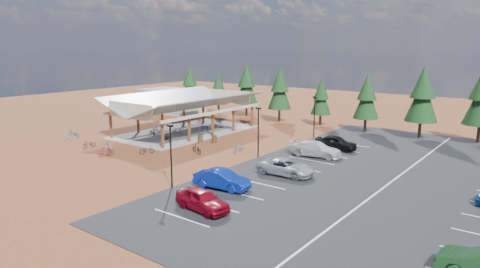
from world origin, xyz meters
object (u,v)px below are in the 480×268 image
lamp_post_1 (258,129)px  bike_14 (238,148)px  bike_5 (177,132)px  car_2 (286,167)px  lamp_post_2 (314,114)px  bike_8 (89,144)px  bike_4 (168,138)px  bike_6 (205,128)px  bike_13 (108,146)px  bike_pavilion (186,103)px  trash_bin_1 (214,139)px  lamp_post_0 (171,152)px  car_4 (336,143)px  car_3 (316,149)px  bike_12 (147,150)px  bike_0 (152,132)px  bike_3 (201,120)px  car_0 (202,200)px  bike_2 (186,123)px  bike_11 (106,151)px  trash_bin_0 (200,139)px  bike_16 (197,149)px  bike_10 (74,134)px  bike_9 (68,136)px  car_1 (222,179)px  bike_1 (156,129)px  bike_7 (218,124)px  outbuilding (172,101)px

lamp_post_1 → bike_14: 3.81m
bike_5 → car_2: size_ratio=0.34×
lamp_post_2 → car_2: lamp_post_2 is taller
bike_8 → bike_4: bearing=50.8°
bike_6 → bike_13: bearing=-176.7°
bike_pavilion → trash_bin_1: bike_pavilion is taller
lamp_post_0 → car_4: bearing=76.2°
bike_6 → car_3: 17.80m
bike_5 → bike_12: size_ratio=1.06×
bike_0 → car_4: size_ratio=0.38×
bike_3 → car_0: car_0 is taller
bike_0 → bike_2: 7.64m
bike_13 → bike_11: bearing=69.6°
lamp_post_1 → bike_8: (-17.24, -8.06, -2.52)m
car_4 → trash_bin_0: bearing=110.1°
bike_4 → bike_12: size_ratio=1.03×
bike_16 → bike_10: bearing=-58.5°
bike_9 → bike_5: bearing=-105.1°
bike_12 → car_1: (13.52, -3.97, 0.37)m
trash_bin_1 → bike_6: 6.67m
bike_3 → bike_4: bearing=-148.8°
lamp_post_0 → bike_8: (-17.24, 3.94, -2.52)m
bike_1 → car_0: bearing=-109.2°
bike_13 → car_3: (19.00, 11.41, 0.32)m
bike_7 → bike_5: bearing=160.4°
bike_3 → car_1: car_1 is taller
outbuilding → car_0: bearing=-41.4°
bike_6 → bike_12: bike_6 is taller
bike_7 → car_0: car_0 is taller
lamp_post_1 → bike_7: bearing=144.5°
bike_0 → bike_2: bike_0 is taller
bike_10 → car_2: size_ratio=0.37×
car_1 → car_2: 6.58m
bike_4 → bike_16: size_ratio=0.91×
car_0 → bike_2: bearing=53.9°
bike_9 → bike_14: bearing=-129.7°
bike_10 → bike_13: bike_10 is taller
bike_pavilion → car_3: (19.53, -1.16, -3.01)m
lamp_post_1 → bike_14: lamp_post_1 is taller
bike_1 → bike_2: 6.36m
bike_pavilion → lamp_post_1: (15.00, -5.00, -0.85)m
bike_pavilion → bike_0: size_ratio=11.21×
bike_5 → bike_pavilion: bearing=18.5°
bike_pavilion → bike_3: bearing=116.0°
lamp_post_2 → bike_3: lamp_post_2 is taller
bike_7 → bike_8: (-3.92, -17.54, -0.11)m
bike_2 → bike_11: bearing=179.9°
bike_10 → bike_13: (9.12, -1.56, -0.00)m
bike_1 → bike_8: 9.69m
bike_1 → bike_5: (3.39, 0.53, -0.02)m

